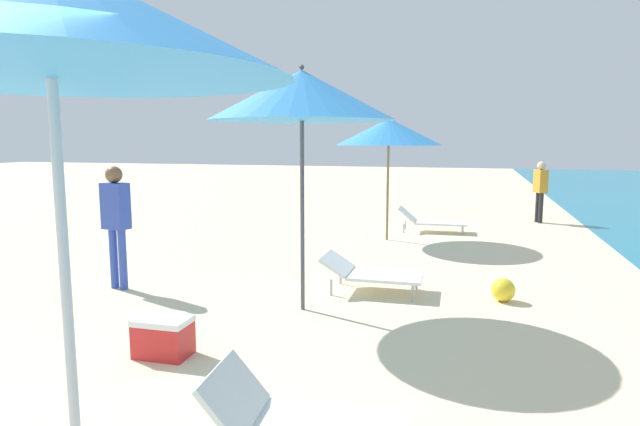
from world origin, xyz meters
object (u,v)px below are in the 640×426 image
lounger_nearest_shoreside (300,421)px  umbrella_farthest (389,132)px  person_walking_near (540,186)px  lounger_farthest_shoreside (431,221)px  person_walking_mid (116,215)px  umbrella_nearest (48,17)px  cooler_box (163,337)px  beach_ball (503,290)px  umbrella_second (302,96)px  lounger_second_shoreside (371,272)px

lounger_nearest_shoreside → umbrella_farthest: bearing=89.8°
lounger_nearest_shoreside → person_walking_near: size_ratio=0.87×
umbrella_farthest → lounger_nearest_shoreside: bearing=-84.8°
lounger_farthest_shoreside → person_walking_mid: person_walking_mid is taller
lounger_farthest_shoreside → person_walking_mid: bearing=-125.2°
umbrella_nearest → lounger_nearest_shoreside: bearing=53.7°
umbrella_nearest → cooler_box: size_ratio=5.51×
beach_ball → umbrella_second: bearing=-156.3°
umbrella_second → umbrella_nearest: bearing=-87.6°
lounger_second_shoreside → person_walking_mid: 3.64m
lounger_second_shoreside → umbrella_farthest: 4.42m
umbrella_second → cooler_box: umbrella_second is taller
umbrella_nearest → person_walking_mid: (-2.96, 4.23, -1.56)m
lounger_second_shoreside → beach_ball: size_ratio=4.55×
umbrella_nearest → umbrella_farthest: umbrella_nearest is taller
umbrella_farthest → beach_ball: umbrella_farthest is taller
umbrella_nearest → lounger_farthest_shoreside: umbrella_nearest is taller
beach_ball → person_walking_near: bearing=80.8°
umbrella_farthest → lounger_farthest_shoreside: size_ratio=1.65×
person_walking_mid → umbrella_second: bearing=95.5°
person_walking_near → lounger_farthest_shoreside: bearing=-160.3°
umbrella_nearest → person_walking_mid: size_ratio=1.70×
lounger_farthest_shoreside → person_walking_near: 3.42m
umbrella_farthest → person_walking_near: 4.98m
lounger_farthest_shoreside → person_walking_near: bearing=38.4°
person_walking_near → cooler_box: person_walking_near is taller
person_walking_mid → beach_ball: (5.20, 0.89, -0.91)m
umbrella_second → lounger_second_shoreside: umbrella_second is taller
person_walking_near → person_walking_mid: size_ratio=0.90×
lounger_nearest_shoreside → cooler_box: size_ratio=2.52×
lounger_nearest_shoreside → umbrella_second: (-0.97, 2.99, 2.33)m
lounger_farthest_shoreside → lounger_nearest_shoreside: bearing=-93.2°
lounger_farthest_shoreside → lounger_second_shoreside: bearing=-96.9°
lounger_nearest_shoreside → person_walking_mid: 4.97m
umbrella_second → cooler_box: bearing=-116.1°
umbrella_nearest → person_walking_near: umbrella_nearest is taller
beach_ball → person_walking_mid: bearing=-170.3°
beach_ball → lounger_farthest_shoreside: bearing=104.7°
umbrella_second → person_walking_near: umbrella_second is taller
person_walking_near → cooler_box: 11.08m
lounger_nearest_shoreside → umbrella_second: 3.91m
lounger_second_shoreside → beach_ball: lounger_second_shoreside is taller
lounger_nearest_shoreside → beach_ball: size_ratio=4.42×
cooler_box → lounger_farthest_shoreside: bearing=76.4°
lounger_second_shoreside → umbrella_farthest: bearing=94.3°
lounger_second_shoreside → person_walking_mid: person_walking_mid is taller
person_walking_near → cooler_box: size_ratio=2.92×
umbrella_nearest → cooler_box: 3.51m
cooler_box → person_walking_near: bearing=66.3°
lounger_second_shoreside → cooler_box: 3.13m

